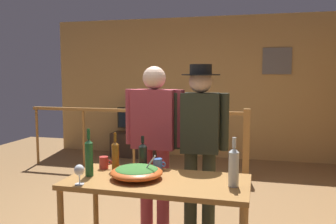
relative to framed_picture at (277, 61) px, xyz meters
name	(u,v)px	position (x,y,z in m)	size (l,w,h in m)	color
back_wall	(196,88)	(-1.46, 0.06, -0.49)	(5.71, 0.10, 2.65)	tan
framed_picture	(277,61)	(0.00, 0.00, 0.00)	(0.50, 0.03, 0.47)	slate
stair_railing	(168,130)	(-1.68, -1.26, -1.12)	(3.69, 0.10, 1.07)	#9E6B33
tv_console	(135,145)	(-2.58, -0.29, -1.59)	(0.90, 0.40, 0.46)	#38281E
flat_screen_tv	(135,118)	(-2.58, -0.32, -1.07)	(0.68, 0.12, 0.49)	black
serving_table	(157,188)	(-1.08, -3.97, -1.15)	(1.47, 0.69, 0.74)	#9E6B33
salad_bowl	(137,172)	(-1.25, -3.99, -1.02)	(0.43, 0.43, 0.22)	#DB5B23
wine_glass	(79,171)	(-1.63, -4.24, -0.97)	(0.08, 0.08, 0.16)	silver
wine_bottle_clear	(234,166)	(-0.47, -3.99, -0.92)	(0.08, 0.08, 0.38)	silver
wine_bottle_green	(89,157)	(-1.66, -4.01, -0.92)	(0.07, 0.07, 0.40)	#1E5628
wine_bottle_dark	(143,155)	(-1.30, -3.70, -0.95)	(0.08, 0.08, 0.30)	black
wine_bottle_amber	(115,155)	(-1.52, -3.80, -0.94)	(0.07, 0.07, 0.34)	brown
mug_blue	(158,165)	(-1.15, -3.71, -1.02)	(0.12, 0.08, 0.11)	#3866B2
mug_red	(104,163)	(-1.64, -3.77, -1.02)	(0.12, 0.08, 0.11)	#B7332D
person_standing_left	(154,133)	(-1.32, -3.25, -0.82)	(0.62, 0.25, 1.67)	#9E3842
person_standing_right	(200,134)	(-0.85, -3.25, -0.82)	(0.55, 0.37, 1.68)	#2D3323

